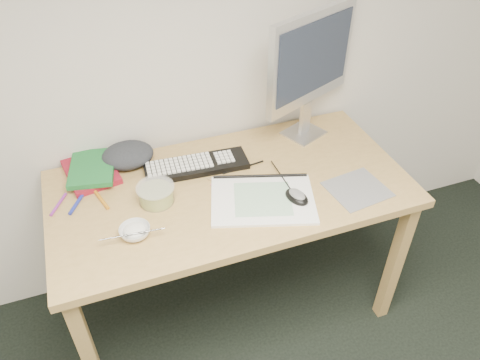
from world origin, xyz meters
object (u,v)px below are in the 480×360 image
object	(u,v)px
desk	(231,201)
keyboard	(196,166)
monitor	(311,62)
sketchpad	(263,200)
rice_bowl	(135,232)

from	to	relation	value
desk	keyboard	xyz separation A→B (m)	(-0.10, 0.15, 0.09)
monitor	sketchpad	bearing A→B (deg)	-157.33
desk	keyboard	bearing A→B (deg)	121.99
desk	keyboard	distance (m)	0.20
desk	monitor	bearing A→B (deg)	28.43
sketchpad	rice_bowl	bearing A→B (deg)	-160.69
sketchpad	desk	bearing A→B (deg)	140.88
sketchpad	rice_bowl	xyz separation A→B (m)	(-0.48, -0.01, 0.01)
monitor	rice_bowl	world-z (taller)	monitor
sketchpad	keyboard	size ratio (longest dim) A/B	0.92
keyboard	rice_bowl	world-z (taller)	rice_bowl
keyboard	rice_bowl	xyz separation A→B (m)	(-0.30, -0.29, 0.00)
desk	monitor	size ratio (longest dim) A/B	2.51
keyboard	monitor	size ratio (longest dim) A/B	0.76
desk	rice_bowl	size ratio (longest dim) A/B	12.99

